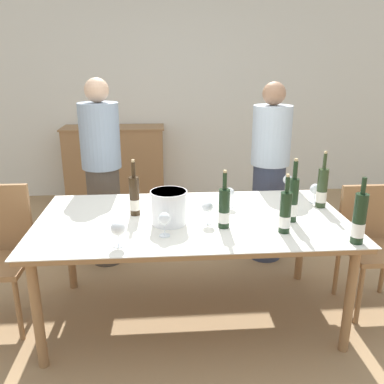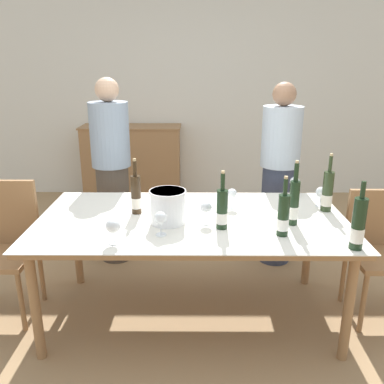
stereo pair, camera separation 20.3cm
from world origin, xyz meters
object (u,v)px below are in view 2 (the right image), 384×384
at_px(wine_bottle_0, 327,192).
at_px(wine_glass_3, 206,208).
at_px(wine_glass_1, 113,227).
at_px(wine_glass_5, 232,194).
at_px(sideboard_cabinet, 132,163).
at_px(chair_left_end, 5,240).
at_px(wine_glass_0, 295,183).
at_px(ice_bucket, 168,206).
at_px(person_guest_left, 279,177).
at_px(wine_bottle_4, 294,203).
at_px(wine_bottle_2, 358,225).
at_px(chair_right_end, 380,245).
at_px(dining_table, 192,226).
at_px(wine_bottle_1, 283,216).
at_px(person_host, 112,173).
at_px(wine_bottle_5, 222,210).
at_px(wine_bottle_3, 136,195).
at_px(wine_glass_4, 321,193).
at_px(wine_glass_2, 161,219).

relative_size(wine_bottle_0, wine_glass_3, 2.72).
relative_size(wine_glass_1, wine_glass_5, 1.04).
xyz_separation_m(sideboard_cabinet, chair_left_end, (-0.53, -2.51, 0.06)).
height_order(wine_glass_0, wine_glass_5, wine_glass_0).
bearing_deg(ice_bucket, person_guest_left, 46.48).
xyz_separation_m(wine_bottle_4, wine_glass_5, (-0.36, 0.30, -0.04)).
bearing_deg(wine_bottle_2, person_guest_left, 97.21).
xyz_separation_m(wine_bottle_0, chair_right_end, (0.38, -0.06, -0.36)).
bearing_deg(wine_bottle_4, wine_glass_3, 179.53).
bearing_deg(dining_table, wine_glass_5, 34.81).
distance_m(wine_bottle_1, wine_glass_3, 0.48).
relative_size(dining_table, person_guest_left, 1.29).
bearing_deg(wine_bottle_0, wine_glass_5, 175.50).
distance_m(wine_bottle_4, person_host, 1.67).
height_order(wine_bottle_5, wine_glass_1, wine_bottle_5).
xyz_separation_m(sideboard_cabinet, wine_bottle_4, (1.42, -2.70, 0.41)).
bearing_deg(wine_glass_0, sideboard_cabinet, 126.01).
height_order(sideboard_cabinet, chair_right_end, sideboard_cabinet).
bearing_deg(wine_bottle_2, ice_bucket, 160.68).
xyz_separation_m(sideboard_cabinet, dining_table, (0.78, -2.59, 0.21)).
bearing_deg(chair_right_end, wine_glass_1, -164.86).
height_order(wine_bottle_2, wine_glass_1, wine_bottle_2).
xyz_separation_m(sideboard_cabinet, wine_bottle_2, (1.69, -3.05, 0.41)).
relative_size(ice_bucket, wine_glass_1, 1.59).
bearing_deg(wine_bottle_3, ice_bucket, -37.04).
height_order(wine_bottle_1, wine_glass_4, wine_bottle_1).
distance_m(ice_bucket, wine_glass_2, 0.20).
distance_m(wine_glass_0, person_guest_left, 0.42).
bearing_deg(chair_left_end, wine_bottle_2, -13.72).
distance_m(dining_table, wine_bottle_0, 0.96).
bearing_deg(wine_bottle_4, wine_glass_2, -168.02).
xyz_separation_m(wine_glass_1, chair_left_end, (-0.87, 0.48, -0.31)).
bearing_deg(ice_bucket, wine_bottle_4, -1.61).
relative_size(wine_bottle_2, person_guest_left, 0.25).
distance_m(wine_glass_5, person_host, 1.20).
height_order(dining_table, wine_glass_1, wine_glass_1).
xyz_separation_m(wine_glass_1, chair_right_end, (1.75, 0.47, -0.33)).
height_order(wine_glass_0, wine_glass_3, wine_glass_0).
xyz_separation_m(wine_glass_3, wine_glass_5, (0.19, 0.29, -0.00)).
height_order(ice_bucket, wine_glass_0, ice_bucket).
xyz_separation_m(ice_bucket, wine_glass_3, (0.24, -0.02, -0.01)).
bearing_deg(person_host, wine_glass_3, -51.51).
bearing_deg(wine_bottle_3, wine_bottle_0, 2.36).
bearing_deg(ice_bucket, wine_glass_1, -132.93).
bearing_deg(dining_table, wine_glass_0, 29.96).
relative_size(sideboard_cabinet, wine_glass_0, 8.12).
bearing_deg(wine_glass_5, sideboard_cabinet, 113.88).
bearing_deg(wine_glass_3, wine_bottle_5, -37.04).
xyz_separation_m(wine_glass_2, wine_glass_4, (1.10, 0.51, -0.00)).
xyz_separation_m(sideboard_cabinet, person_guest_left, (1.53, -1.73, 0.31)).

